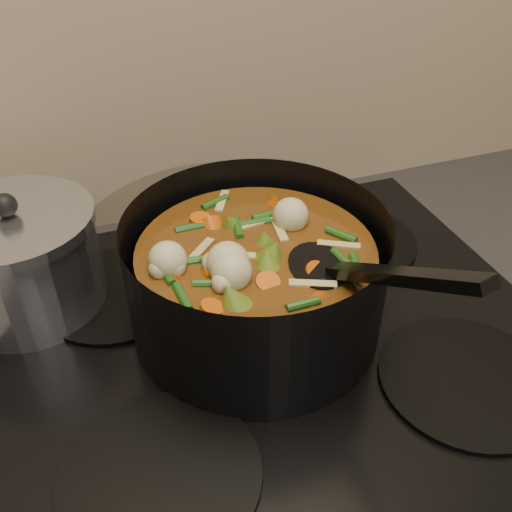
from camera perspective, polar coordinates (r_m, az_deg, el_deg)
name	(u,v)px	position (r m, az deg, el deg)	size (l,w,h in m)	color
stovetop	(276,340)	(0.66, 1.98, -8.37)	(0.62, 0.54, 0.03)	black
stockpot	(257,280)	(0.62, 0.05, -2.37)	(0.29, 0.37, 0.21)	black
saucepan	(22,260)	(0.70, -22.37, -0.39)	(0.18, 0.18, 0.15)	silver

